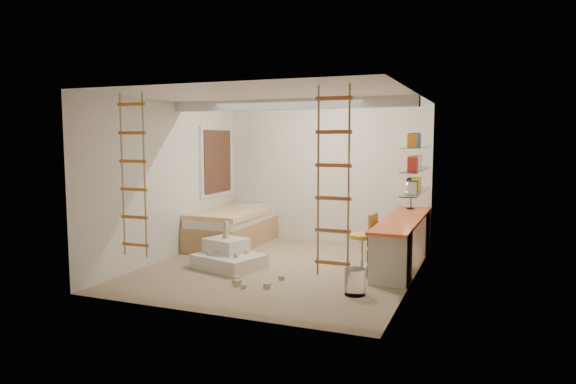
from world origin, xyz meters
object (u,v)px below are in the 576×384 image
at_px(bed, 233,228).
at_px(play_platform, 228,257).
at_px(desk, 403,240).
at_px(swivel_chair, 363,247).

xyz_separation_m(bed, play_platform, (0.71, -1.50, -0.16)).
height_order(desk, bed, desk).
distance_m(bed, swivel_chair, 2.76).
bearing_deg(swivel_chair, desk, 35.14).
bearing_deg(desk, play_platform, -155.51).
bearing_deg(bed, play_platform, -64.71).
bearing_deg(play_platform, bed, 115.29).
height_order(swivel_chair, play_platform, swivel_chair).
xyz_separation_m(desk, play_platform, (-2.49, -1.13, -0.24)).
xyz_separation_m(desk, bed, (-3.20, 0.36, -0.07)).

